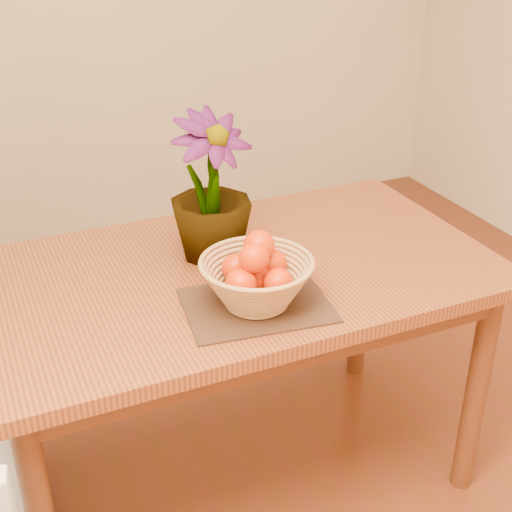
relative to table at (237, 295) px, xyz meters
name	(u,v)px	position (x,y,z in m)	size (l,w,h in m)	color
table	(237,295)	(0.00, 0.00, 0.00)	(1.40, 0.80, 0.75)	brown
placemat	(257,305)	(-0.03, -0.20, 0.09)	(0.35, 0.26, 0.01)	#3C2115
wicker_basket	(257,284)	(-0.03, -0.20, 0.15)	(0.28, 0.28, 0.11)	#BB7C4E
orange_pile	(257,267)	(-0.03, -0.20, 0.20)	(0.19, 0.18, 0.14)	red
potted_plant	(210,188)	(-0.03, 0.09, 0.29)	(0.23, 0.23, 0.40)	#164313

